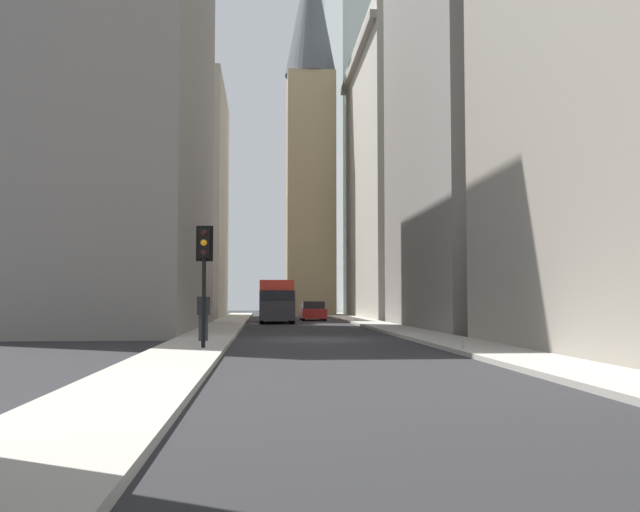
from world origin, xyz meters
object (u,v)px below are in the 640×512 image
traffic_light_foreground (204,258)px  pedestrian (203,312)px  sedan_red (313,311)px  discarded_bottle (463,345)px  delivery_truck (276,301)px

traffic_light_foreground → pedestrian: (3.53, 0.30, -1.74)m
sedan_red → discarded_bottle: 31.81m
sedan_red → pedestrian: 27.79m
delivery_truck → traffic_light_foreground: (-25.78, 2.66, 1.42)m
delivery_truck → discarded_bottle: bearing=-169.3°
sedan_red → discarded_bottle: (-31.73, -2.26, -0.42)m
pedestrian → delivery_truck: bearing=-7.6°
sedan_red → discarded_bottle: sedan_red is taller
sedan_red → traffic_light_foreground: 31.27m
delivery_truck → discarded_bottle: delivery_truck is taller
delivery_truck → pedestrian: size_ratio=3.56×
delivery_truck → pedestrian: delivery_truck is taller
delivery_truck → discarded_bottle: size_ratio=23.93×
delivery_truck → sedan_red: size_ratio=1.50×
traffic_light_foreground → pedestrian: size_ratio=2.05×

